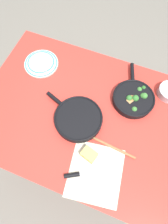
% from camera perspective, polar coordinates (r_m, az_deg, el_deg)
% --- Properties ---
extents(ground_plane, '(14.00, 14.00, 0.00)m').
position_cam_1_polar(ground_plane, '(1.96, 0.00, -9.24)').
color(ground_plane, slate).
extents(dining_table_red, '(1.33, 0.96, 0.76)m').
position_cam_1_polar(dining_table_red, '(1.31, 0.00, -1.70)').
color(dining_table_red, red).
rests_on(dining_table_red, ground_plane).
extents(skillet_broccoli, '(0.26, 0.39, 0.07)m').
position_cam_1_polar(skillet_broccoli, '(1.29, 13.99, 3.85)').
color(skillet_broccoli, black).
rests_on(skillet_broccoli, dining_table_red).
extents(skillet_eggs, '(0.40, 0.29, 0.05)m').
position_cam_1_polar(skillet_eggs, '(1.20, -1.68, -1.94)').
color(skillet_eggs, black).
rests_on(skillet_eggs, dining_table_red).
extents(wooden_spoon, '(0.40, 0.06, 0.02)m').
position_cam_1_polar(wooden_spoon, '(1.18, 3.57, -7.75)').
color(wooden_spoon, '#996B42').
rests_on(wooden_spoon, dining_table_red).
extents(parchment_sheet, '(0.33, 0.36, 0.00)m').
position_cam_1_polar(parchment_sheet, '(1.15, 3.25, -16.96)').
color(parchment_sheet, beige).
rests_on(parchment_sheet, dining_table_red).
extents(grater_knife, '(0.26, 0.17, 0.02)m').
position_cam_1_polar(grater_knife, '(1.14, -0.37, -17.19)').
color(grater_knife, silver).
rests_on(grater_knife, dining_table_red).
extents(cheese_block, '(0.10, 0.08, 0.05)m').
position_cam_1_polar(cheese_block, '(1.14, 1.48, -12.05)').
color(cheese_block, '#E0C15B').
rests_on(cheese_block, dining_table_red).
extents(dinner_plate_stack, '(0.24, 0.24, 0.03)m').
position_cam_1_polar(dinner_plate_stack, '(1.45, -12.14, 13.52)').
color(dinner_plate_stack, silver).
rests_on(dinner_plate_stack, dining_table_red).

